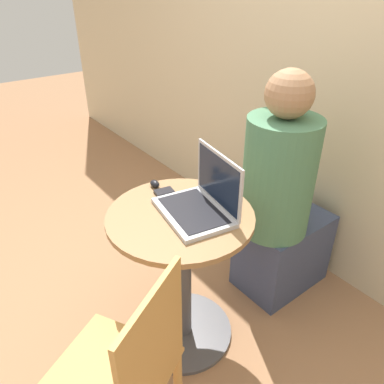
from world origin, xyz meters
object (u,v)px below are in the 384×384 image
Objects in this scene: laptop at (202,201)px; chair_empty at (126,377)px; person_seated at (281,210)px; cell_phone at (164,192)px.

chair_empty is (0.29, -0.56, -0.35)m from laptop.
chair_empty is 1.15m from person_seated.
laptop is 4.06× the size of cell_phone.
cell_phone is at bearing 135.33° from chair_empty.
chair_empty is at bearing -62.23° from laptop.
chair_empty is (0.52, -0.51, -0.30)m from cell_phone.
cell_phone is at bearing -169.26° from laptop.
person_seated reaches higher than laptop.
laptop reaches higher than cell_phone.
person_seated is at bearing 104.87° from chair_empty.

